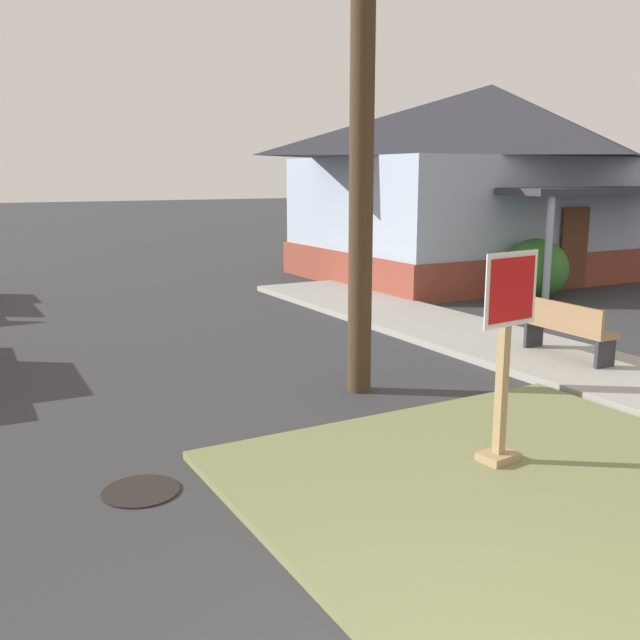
{
  "coord_description": "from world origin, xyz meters",
  "views": [
    {
      "loc": [
        -2.18,
        -2.14,
        2.82
      ],
      "look_at": [
        1.69,
        4.83,
        1.19
      ],
      "focal_mm": 39.82,
      "sensor_mm": 36.0,
      "label": 1
    }
  ],
  "objects": [
    {
      "name": "sidewalk_strip",
      "position": [
        6.03,
        5.96,
        0.06
      ],
      "size": [
        2.2,
        15.87,
        0.12
      ],
      "primitive_type": "cube",
      "color": "#9E9B93",
      "rests_on": "ground"
    },
    {
      "name": "grass_corner_patch",
      "position": [
        2.36,
        1.99,
        0.04
      ],
      "size": [
        4.95,
        4.9,
        0.08
      ],
      "primitive_type": "cube",
      "color": "olive",
      "rests_on": "ground"
    },
    {
      "name": "stop_sign",
      "position": [
        2.52,
        2.71,
        1.06
      ],
      "size": [
        0.7,
        0.32,
        2.05
      ],
      "color": "#A3845B",
      "rests_on": "grass_corner_patch"
    },
    {
      "name": "manhole_cover",
      "position": [
        -0.69,
        3.9,
        0.01
      ],
      "size": [
        0.7,
        0.7,
        0.02
      ],
      "primitive_type": "cylinder",
      "color": "black",
      "rests_on": "ground"
    },
    {
      "name": "corner_house",
      "position": [
        11.96,
        13.47,
        2.72
      ],
      "size": [
        10.31,
        8.01,
        5.3
      ],
      "color": "brown",
      "rests_on": "ground"
    },
    {
      "name": "shrub_near_porch",
      "position": [
        10.13,
        9.72,
        0.7
      ],
      "size": [
        1.49,
        1.49,
        1.4
      ],
      "primitive_type": "ellipsoid",
      "color": "#346D2A",
      "rests_on": "ground"
    },
    {
      "name": "street_bench",
      "position": [
        6.11,
        5.18,
        0.59
      ],
      "size": [
        0.45,
        1.59,
        0.85
      ],
      "color": "#93704C",
      "rests_on": "sidewalk_strip"
    }
  ]
}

